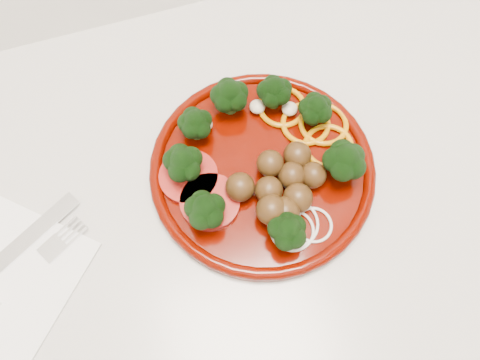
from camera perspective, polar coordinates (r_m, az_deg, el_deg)
name	(u,v)px	position (r m, az deg, el deg)	size (l,w,h in m)	color
counter	(185,302)	(0.96, -6.74, -14.52)	(2.40, 0.60, 0.90)	silver
plate	(262,163)	(0.53, 2.72, 2.03)	(0.26, 0.26, 0.06)	#430600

